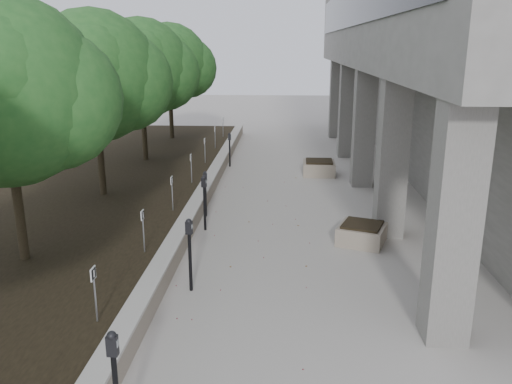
% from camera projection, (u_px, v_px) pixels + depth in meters
% --- Properties ---
extents(ground, '(90.00, 90.00, 0.00)m').
position_uv_depth(ground, '(237.00, 365.00, 8.11)').
color(ground, '#ACA69E').
rests_on(ground, ground).
extents(retaining_wall, '(0.39, 26.00, 0.50)m').
position_uv_depth(retaining_wall, '(205.00, 191.00, 16.79)').
color(retaining_wall, '#A1937F').
rests_on(retaining_wall, ground).
extents(planting_bed, '(7.00, 26.00, 0.40)m').
position_uv_depth(planting_bed, '(93.00, 191.00, 17.00)').
color(planting_bed, black).
rests_on(planting_bed, ground).
extents(crabapple_tree_2, '(4.60, 4.00, 5.44)m').
position_uv_depth(crabapple_tree_2, '(9.00, 131.00, 10.40)').
color(crabapple_tree_2, '#215621').
rests_on(crabapple_tree_2, planting_bed).
extents(crabapple_tree_3, '(4.60, 4.00, 5.44)m').
position_uv_depth(crabapple_tree_3, '(96.00, 104.00, 15.21)').
color(crabapple_tree_3, '#215621').
rests_on(crabapple_tree_3, planting_bed).
extents(crabapple_tree_4, '(4.60, 4.00, 5.44)m').
position_uv_depth(crabapple_tree_4, '(142.00, 90.00, 20.01)').
color(crabapple_tree_4, '#215621').
rests_on(crabapple_tree_4, planting_bed).
extents(crabapple_tree_5, '(4.60, 4.00, 5.44)m').
position_uv_depth(crabapple_tree_5, '(170.00, 81.00, 24.82)').
color(crabapple_tree_5, '#215621').
rests_on(crabapple_tree_5, planting_bed).
extents(parking_sign_2, '(0.04, 0.22, 0.96)m').
position_uv_depth(parking_sign_2, '(95.00, 295.00, 8.48)').
color(parking_sign_2, black).
rests_on(parking_sign_2, planting_bed).
extents(parking_sign_3, '(0.04, 0.22, 0.96)m').
position_uv_depth(parking_sign_3, '(143.00, 231.00, 11.36)').
color(parking_sign_3, black).
rests_on(parking_sign_3, planting_bed).
extents(parking_sign_4, '(0.04, 0.22, 0.96)m').
position_uv_depth(parking_sign_4, '(172.00, 193.00, 14.24)').
color(parking_sign_4, black).
rests_on(parking_sign_4, planting_bed).
extents(parking_sign_5, '(0.04, 0.22, 0.96)m').
position_uv_depth(parking_sign_5, '(191.00, 168.00, 17.13)').
color(parking_sign_5, black).
rests_on(parking_sign_5, planting_bed).
extents(parking_sign_6, '(0.04, 0.22, 0.96)m').
position_uv_depth(parking_sign_6, '(205.00, 151.00, 20.01)').
color(parking_sign_6, black).
rests_on(parking_sign_6, planting_bed).
extents(parking_sign_7, '(0.04, 0.22, 0.96)m').
position_uv_depth(parking_sign_7, '(215.00, 137.00, 22.89)').
color(parking_sign_7, black).
rests_on(parking_sign_7, planting_bed).
extents(parking_sign_8, '(0.04, 0.22, 0.96)m').
position_uv_depth(parking_sign_8, '(223.00, 127.00, 25.78)').
color(parking_sign_8, black).
rests_on(parking_sign_8, planting_bed).
extents(parking_meter_2, '(0.17, 0.13, 1.53)m').
position_uv_depth(parking_meter_2, '(190.00, 255.00, 10.37)').
color(parking_meter_2, black).
rests_on(parking_meter_2, ground).
extents(parking_meter_3, '(0.17, 0.14, 1.50)m').
position_uv_depth(parking_meter_3, '(205.00, 203.00, 13.81)').
color(parking_meter_3, black).
rests_on(parking_meter_3, ground).
extents(parking_meter_4, '(0.15, 0.11, 1.33)m').
position_uv_depth(parking_meter_4, '(206.00, 194.00, 14.97)').
color(parking_meter_4, black).
rests_on(parking_meter_4, ground).
extents(parking_meter_5, '(0.14, 0.11, 1.38)m').
position_uv_depth(parking_meter_5, '(230.00, 150.00, 21.12)').
color(parking_meter_5, black).
rests_on(parking_meter_5, ground).
extents(planter_front, '(1.40, 1.40, 0.51)m').
position_uv_depth(planter_front, '(362.00, 233.00, 13.04)').
color(planter_front, '#A1937F').
rests_on(planter_front, ground).
extents(planter_back, '(1.22, 1.22, 0.56)m').
position_uv_depth(planter_back, '(319.00, 168.00, 19.91)').
color(planter_back, '#A1937F').
rests_on(planter_back, ground).
extents(berry_scatter, '(3.30, 14.10, 0.02)m').
position_uv_depth(berry_scatter, '(251.00, 245.00, 12.92)').
color(berry_scatter, maroon).
rests_on(berry_scatter, ground).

